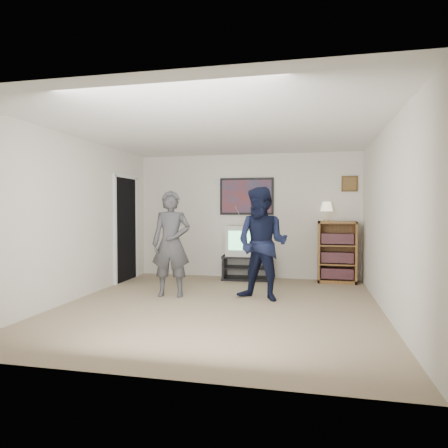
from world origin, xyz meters
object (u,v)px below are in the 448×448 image
at_px(person_tall, 171,244).
at_px(media_stand, 247,267).
at_px(crt_television, 245,240).
at_px(bookshelf, 337,252).
at_px(person_short, 262,244).

bearing_deg(person_tall, media_stand, 53.44).
bearing_deg(media_stand, crt_television, 176.52).
bearing_deg(bookshelf, person_short, -124.52).
relative_size(bookshelf, person_short, 0.67).
height_order(media_stand, crt_television, crt_television).
relative_size(crt_television, person_short, 0.40).
bearing_deg(person_short, media_stand, 124.36).
xyz_separation_m(bookshelf, person_tall, (-2.66, -1.80, 0.26)).
relative_size(media_stand, crt_television, 1.41).
bearing_deg(bookshelf, person_tall, -145.92).
distance_m(crt_television, person_tall, 1.97).
xyz_separation_m(media_stand, crt_television, (-0.04, 0.00, 0.53)).
height_order(media_stand, person_short, person_short).
bearing_deg(person_short, bookshelf, 73.41).
height_order(person_tall, person_short, person_short).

